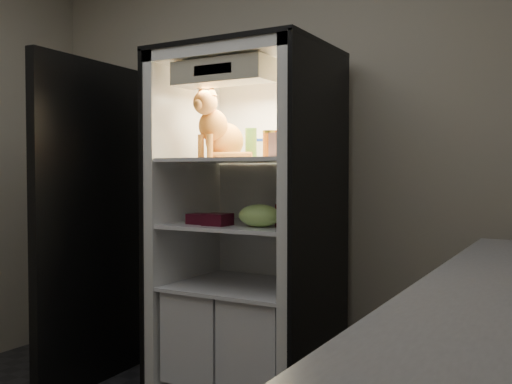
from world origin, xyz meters
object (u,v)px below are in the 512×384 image
Objects in this scene: cream_carton at (278,145)px; grape_bag at (260,216)px; parmesan_shaker at (251,143)px; berry_box_left at (200,219)px; salsa_jar at (270,144)px; berry_box_right at (218,219)px; pepper_jar at (292,137)px; soda_can_b at (290,216)px; soda_can_a at (285,211)px; refrigerator at (250,250)px; tabby_cat at (219,132)px; condiment_jar at (254,214)px; mayo_tub at (261,149)px; soda_can_c at (281,215)px.

grape_bag is (-0.11, 0.00, -0.35)m from cream_carton.
berry_box_left is (-0.22, -0.17, -0.40)m from parmesan_shaker.
salsa_jar reaches higher than berry_box_right.
pepper_jar is 0.41m from soda_can_b.
pepper_jar reaches higher than grape_bag.
cream_carton is 0.89× the size of soda_can_a.
grape_bag is (-0.03, -0.23, -0.01)m from soda_can_a.
tabby_cat is at bearing -153.96° from refrigerator.
cream_carton is at bearing -89.93° from pepper_jar.
salsa_jar is 1.18× the size of cream_carton.
berry_box_left is 0.13m from berry_box_right.
pepper_jar is at bearing 1.12° from parmesan_shaker.
tabby_cat is 0.50m from berry_box_right.
salsa_jar reaches higher than cream_carton.
refrigerator is at bearing 154.04° from condiment_jar.
grape_bag is at bearing -91.18° from salsa_jar.
salsa_jar is 0.48m from berry_box_right.
berry_box_left is (-0.46, -0.01, -0.38)m from cream_carton.
berry_box_right is at bearing -149.22° from pepper_jar.
parmesan_shaker is at bearing 37.36° from berry_box_left.
tabby_cat is 3.25× the size of cream_carton.
soda_can_b is at bearing -12.96° from parmesan_shaker.
mayo_tub is 0.47m from grape_bag.
berry_box_right is at bearing -114.44° from parmesan_shaker.
tabby_cat reaches higher than berry_box_left.
tabby_cat reaches higher than berry_box_right.
pepper_jar is 0.47m from condiment_jar.
cream_carton is at bearing 1.46° from berry_box_left.
berry_box_right is at bearing -166.31° from soda_can_c.
salsa_jar is (0.15, -0.17, 0.02)m from mayo_tub.
soda_can_c is at bearing -24.99° from parmesan_shaker.
mayo_tub reaches higher than soda_can_a.
berry_box_left is at bearing -173.33° from soda_can_c.
soda_can_c is (0.42, -0.07, -0.44)m from tabby_cat.
mayo_tub is 0.90× the size of berry_box_right.
tabby_cat reaches higher than condiment_jar.
berry_box_right is (-0.35, -0.13, -0.02)m from soda_can_b.
soda_can_a is 1.10× the size of berry_box_right.
pepper_jar is at bearing 56.31° from grape_bag.
berry_box_right is (-0.25, -0.27, -0.04)m from soda_can_a.
cream_carton reaches higher than berry_box_left.
berry_box_left is (-0.19, -0.20, 0.18)m from refrigerator.
salsa_jar is at bearing 145.01° from soda_can_c.
refrigerator is at bearing 45.72° from berry_box_left.
soda_can_c is (-0.02, -0.05, 0.00)m from soda_can_b.
condiment_jar is 0.42× the size of grape_bag.
soda_can_c is (0.08, -0.19, -0.01)m from soda_can_a.
soda_can_b is 0.27m from condiment_jar.
refrigerator is at bearing -166.49° from soda_can_a.
soda_can_c is at bearing 13.69° from berry_box_right.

